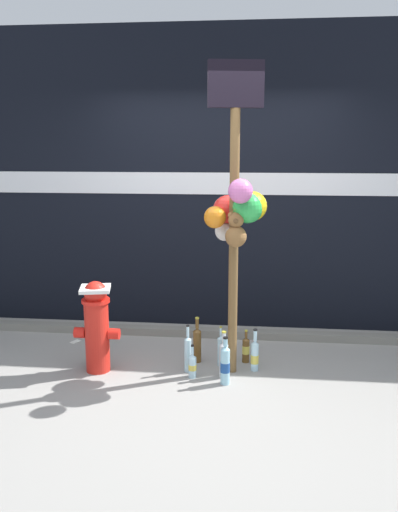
{
  "coord_description": "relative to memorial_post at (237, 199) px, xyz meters",
  "views": [
    {
      "loc": [
        0.35,
        -4.09,
        1.94
      ],
      "look_at": [
        -0.1,
        0.26,
        1.02
      ],
      "focal_mm": 37.33,
      "sensor_mm": 36.0,
      "label": 1
    }
  ],
  "objects": [
    {
      "name": "ground_plane",
      "position": [
        -0.21,
        -0.25,
        -1.51
      ],
      "size": [
        14.0,
        14.0,
        0.0
      ],
      "primitive_type": "plane",
      "color": "gray"
    },
    {
      "name": "building_wall",
      "position": [
        -0.21,
        1.3,
        0.06
      ],
      "size": [
        10.0,
        0.21,
        3.13
      ],
      "color": "black",
      "rests_on": "ground_plane"
    },
    {
      "name": "curb_strip",
      "position": [
        -0.21,
        0.84,
        -1.47
      ],
      "size": [
        8.0,
        0.12,
        0.08
      ],
      "primitive_type": "cube",
      "color": "slate",
      "rests_on": "ground_plane"
    },
    {
      "name": "memorial_post",
      "position": [
        0.0,
        0.0,
        0.0
      ],
      "size": [
        0.51,
        0.57,
        2.58
      ],
      "color": "brown",
      "rests_on": "ground_plane"
    },
    {
      "name": "fire_hydrant",
      "position": [
        -1.19,
        -0.09,
        -1.08
      ],
      "size": [
        0.4,
        0.3,
        0.8
      ],
      "color": "red",
      "rests_on": "ground_plane"
    },
    {
      "name": "bottle_0",
      "position": [
        0.18,
        0.05,
        -1.37
      ],
      "size": [
        0.07,
        0.07,
        0.38
      ],
      "color": "#B2DBEA",
      "rests_on": "ground_plane"
    },
    {
      "name": "bottle_1",
      "position": [
        0.1,
        0.22,
        -1.38
      ],
      "size": [
        0.07,
        0.07,
        0.31
      ],
      "color": "brown",
      "rests_on": "ground_plane"
    },
    {
      "name": "bottle_2",
      "position": [
        -0.07,
        -0.25,
        -1.34
      ],
      "size": [
        0.08,
        0.08,
        0.41
      ],
      "color": "#93CCE0",
      "rests_on": "ground_plane"
    },
    {
      "name": "bottle_3",
      "position": [
        -0.13,
        0.12,
        -1.36
      ],
      "size": [
        0.06,
        0.06,
        0.37
      ],
      "color": "#B2DBEA",
      "rests_on": "ground_plane"
    },
    {
      "name": "bottle_4",
      "position": [
        -0.4,
        -0.04,
        -1.34
      ],
      "size": [
        0.06,
        0.06,
        0.43
      ],
      "color": "#B2DBEA",
      "rests_on": "ground_plane"
    },
    {
      "name": "bottle_5",
      "position": [
        -0.34,
        0.18,
        -1.34
      ],
      "size": [
        0.07,
        0.07,
        0.42
      ],
      "color": "brown",
      "rests_on": "ground_plane"
    },
    {
      "name": "bottle_6",
      "position": [
        -0.35,
        -0.16,
        -1.4
      ],
      "size": [
        0.07,
        0.07,
        0.29
      ],
      "color": "#B2DBEA",
      "rests_on": "ground_plane"
    },
    {
      "name": "bottle_7",
      "position": [
        -0.09,
        -0.12,
        -1.34
      ],
      "size": [
        0.08,
        0.08,
        0.41
      ],
      "color": "silver",
      "rests_on": "ground_plane"
    },
    {
      "name": "litter_0",
      "position": [
        -1.62,
        0.55,
        -1.5
      ],
      "size": [
        0.11,
        0.12,
        0.01
      ],
      "primitive_type": "cube",
      "rotation": [
        0.0,
        0.0,
        2.64
      ],
      "color": "silver",
      "rests_on": "ground_plane"
    },
    {
      "name": "litter_1",
      "position": [
        0.35,
        0.92,
        -1.5
      ],
      "size": [
        0.15,
        0.16,
        0.01
      ],
      "primitive_type": "cube",
      "rotation": [
        0.0,
        0.0,
        2.02
      ],
      "color": "tan",
      "rests_on": "ground_plane"
    }
  ]
}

